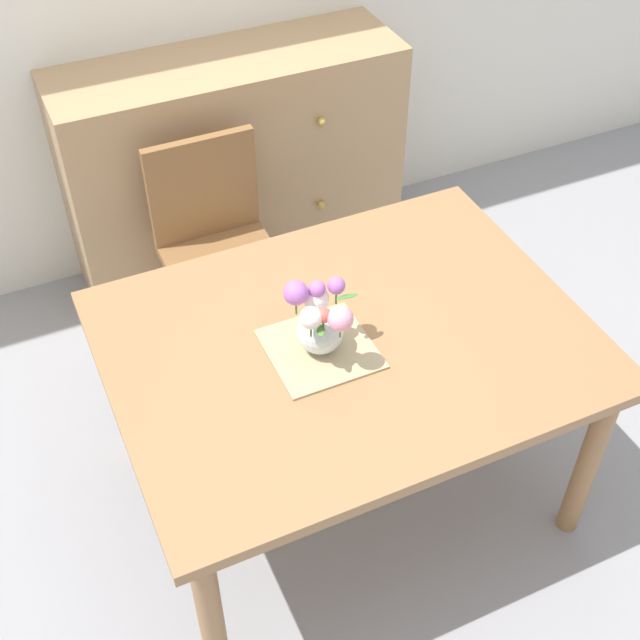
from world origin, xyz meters
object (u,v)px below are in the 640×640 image
object	(u,v)px
dining_table	(348,358)
chair_far	(216,240)
dresser	(234,170)
flower_vase	(319,320)

from	to	relation	value
dining_table	chair_far	bearing A→B (deg)	97.93
dresser	flower_vase	bearing A→B (deg)	-99.09
dresser	chair_far	bearing A→B (deg)	-117.89
dresser	flower_vase	world-z (taller)	dresser
chair_far	dresser	world-z (taller)	dresser
dining_table	dresser	xyz separation A→B (m)	(0.11, 1.33, -0.15)
chair_far	flower_vase	distance (m)	0.96
dining_table	dresser	world-z (taller)	dresser
dining_table	chair_far	world-z (taller)	chair_far
dining_table	chair_far	xyz separation A→B (m)	(-0.12, 0.88, -0.13)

